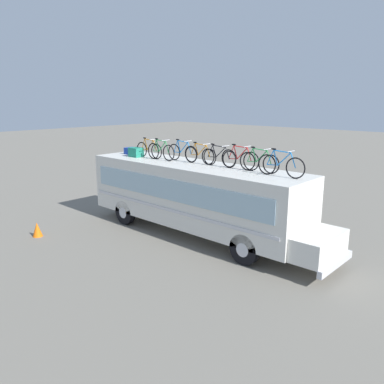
{
  "coord_description": "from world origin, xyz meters",
  "views": [
    {
      "loc": [
        10.54,
        -11.45,
        5.53
      ],
      "look_at": [
        -0.01,
        0.0,
        1.81
      ],
      "focal_mm": 36.42,
      "sensor_mm": 36.0,
      "label": 1
    }
  ],
  "objects_px": {
    "rooftop_bicycle_4": "(200,155)",
    "rooftop_bicycle_7": "(259,162)",
    "bus": "(195,195)",
    "rooftop_bicycle_3": "(182,152)",
    "rooftop_bicycle_1": "(149,150)",
    "traffic_cone": "(37,229)",
    "rooftop_bicycle_5": "(218,157)",
    "luggage_bag_2": "(136,152)",
    "rooftop_bicycle_2": "(161,151)",
    "rooftop_bicycle_6": "(240,159)",
    "luggage_bag_1": "(132,151)",
    "rooftop_bicycle_8": "(281,165)"
  },
  "relations": [
    {
      "from": "luggage_bag_1",
      "to": "bus",
      "type": "bearing_deg",
      "value": -2.79
    },
    {
      "from": "rooftop_bicycle_3",
      "to": "rooftop_bicycle_7",
      "type": "bearing_deg",
      "value": 1.19
    },
    {
      "from": "rooftop_bicycle_1",
      "to": "rooftop_bicycle_6",
      "type": "height_order",
      "value": "rooftop_bicycle_6"
    },
    {
      "from": "rooftop_bicycle_1",
      "to": "traffic_cone",
      "type": "bearing_deg",
      "value": -112.99
    },
    {
      "from": "rooftop_bicycle_2",
      "to": "rooftop_bicycle_4",
      "type": "height_order",
      "value": "rooftop_bicycle_2"
    },
    {
      "from": "bus",
      "to": "luggage_bag_2",
      "type": "height_order",
      "value": "luggage_bag_2"
    },
    {
      "from": "rooftop_bicycle_3",
      "to": "traffic_cone",
      "type": "height_order",
      "value": "rooftop_bicycle_3"
    },
    {
      "from": "rooftop_bicycle_2",
      "to": "rooftop_bicycle_4",
      "type": "distance_m",
      "value": 1.94
    },
    {
      "from": "traffic_cone",
      "to": "luggage_bag_2",
      "type": "bearing_deg",
      "value": 74.15
    },
    {
      "from": "rooftop_bicycle_2",
      "to": "rooftop_bicycle_5",
      "type": "bearing_deg",
      "value": 8.6
    },
    {
      "from": "rooftop_bicycle_2",
      "to": "traffic_cone",
      "type": "distance_m",
      "value": 6.06
    },
    {
      "from": "rooftop_bicycle_2",
      "to": "rooftop_bicycle_4",
      "type": "relative_size",
      "value": 0.99
    },
    {
      "from": "bus",
      "to": "rooftop_bicycle_7",
      "type": "height_order",
      "value": "rooftop_bicycle_7"
    },
    {
      "from": "bus",
      "to": "rooftop_bicycle_5",
      "type": "height_order",
      "value": "rooftop_bicycle_5"
    },
    {
      "from": "luggage_bag_1",
      "to": "rooftop_bicycle_3",
      "type": "bearing_deg",
      "value": 0.41
    },
    {
      "from": "rooftop_bicycle_8",
      "to": "traffic_cone",
      "type": "relative_size",
      "value": 3.01
    },
    {
      "from": "rooftop_bicycle_4",
      "to": "bus",
      "type": "bearing_deg",
      "value": -92.33
    },
    {
      "from": "bus",
      "to": "traffic_cone",
      "type": "xyz_separation_m",
      "value": [
        -4.65,
        -4.58,
        -1.41
      ]
    },
    {
      "from": "luggage_bag_1",
      "to": "rooftop_bicycle_2",
      "type": "bearing_deg",
      "value": -8.1
    },
    {
      "from": "rooftop_bicycle_2",
      "to": "rooftop_bicycle_3",
      "type": "distance_m",
      "value": 1.01
    },
    {
      "from": "luggage_bag_2",
      "to": "rooftop_bicycle_8",
      "type": "height_order",
      "value": "rooftop_bicycle_8"
    },
    {
      "from": "rooftop_bicycle_5",
      "to": "luggage_bag_2",
      "type": "bearing_deg",
      "value": -172.92
    },
    {
      "from": "rooftop_bicycle_8",
      "to": "traffic_cone",
      "type": "height_order",
      "value": "rooftop_bicycle_8"
    },
    {
      "from": "luggage_bag_2",
      "to": "bus",
      "type": "bearing_deg",
      "value": 4.08
    },
    {
      "from": "rooftop_bicycle_3",
      "to": "rooftop_bicycle_8",
      "type": "relative_size",
      "value": 0.94
    },
    {
      "from": "rooftop_bicycle_2",
      "to": "traffic_cone",
      "type": "xyz_separation_m",
      "value": [
        -2.76,
        -4.45,
        -3.06
      ]
    },
    {
      "from": "rooftop_bicycle_2",
      "to": "rooftop_bicycle_7",
      "type": "relative_size",
      "value": 0.99
    },
    {
      "from": "bus",
      "to": "rooftop_bicycle_7",
      "type": "xyz_separation_m",
      "value": [
        2.79,
        0.31,
        1.64
      ]
    },
    {
      "from": "luggage_bag_2",
      "to": "rooftop_bicycle_5",
      "type": "height_order",
      "value": "rooftop_bicycle_5"
    },
    {
      "from": "rooftop_bicycle_4",
      "to": "rooftop_bicycle_7",
      "type": "height_order",
      "value": "rooftop_bicycle_7"
    },
    {
      "from": "rooftop_bicycle_8",
      "to": "rooftop_bicycle_1",
      "type": "bearing_deg",
      "value": -178.61
    },
    {
      "from": "rooftop_bicycle_4",
      "to": "traffic_cone",
      "type": "relative_size",
      "value": 2.81
    },
    {
      "from": "rooftop_bicycle_4",
      "to": "traffic_cone",
      "type": "height_order",
      "value": "rooftop_bicycle_4"
    },
    {
      "from": "bus",
      "to": "traffic_cone",
      "type": "distance_m",
      "value": 6.67
    },
    {
      "from": "rooftop_bicycle_4",
      "to": "traffic_cone",
      "type": "xyz_separation_m",
      "value": [
        -4.66,
        -4.85,
        -3.04
      ]
    },
    {
      "from": "rooftop_bicycle_2",
      "to": "rooftop_bicycle_6",
      "type": "xyz_separation_m",
      "value": [
        3.8,
        0.48,
        0.0
      ]
    },
    {
      "from": "rooftop_bicycle_3",
      "to": "rooftop_bicycle_8",
      "type": "distance_m",
      "value": 4.74
    },
    {
      "from": "rooftop_bicycle_3",
      "to": "bus",
      "type": "bearing_deg",
      "value": -13.71
    },
    {
      "from": "rooftop_bicycle_1",
      "to": "rooftop_bicycle_2",
      "type": "relative_size",
      "value": 1.01
    },
    {
      "from": "rooftop_bicycle_4",
      "to": "luggage_bag_1",
      "type": "bearing_deg",
      "value": -179.06
    },
    {
      "from": "rooftop_bicycle_3",
      "to": "rooftop_bicycle_6",
      "type": "distance_m",
      "value": 2.86
    },
    {
      "from": "bus",
      "to": "luggage_bag_1",
      "type": "relative_size",
      "value": 18.33
    },
    {
      "from": "luggage_bag_1",
      "to": "rooftop_bicycle_8",
      "type": "relative_size",
      "value": 0.34
    },
    {
      "from": "traffic_cone",
      "to": "rooftop_bicycle_1",
      "type": "bearing_deg",
      "value": 67.01
    },
    {
      "from": "luggage_bag_1",
      "to": "rooftop_bicycle_2",
      "type": "distance_m",
      "value": 2.4
    },
    {
      "from": "bus",
      "to": "rooftop_bicycle_4",
      "type": "distance_m",
      "value": 1.65
    },
    {
      "from": "rooftop_bicycle_3",
      "to": "rooftop_bicycle_4",
      "type": "bearing_deg",
      "value": 2.76
    },
    {
      "from": "bus",
      "to": "luggage_bag_2",
      "type": "xyz_separation_m",
      "value": [
        -3.42,
        -0.24,
        1.47
      ]
    },
    {
      "from": "bus",
      "to": "rooftop_bicycle_2",
      "type": "xyz_separation_m",
      "value": [
        -1.88,
        -0.13,
        1.65
      ]
    },
    {
      "from": "rooftop_bicycle_2",
      "to": "rooftop_bicycle_3",
      "type": "bearing_deg",
      "value": 21.01
    }
  ]
}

